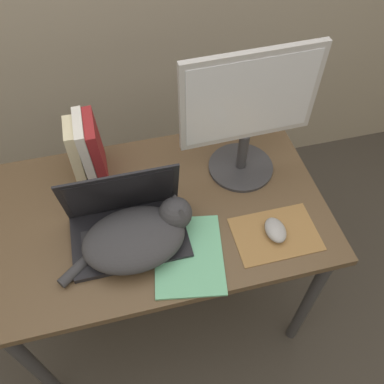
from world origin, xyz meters
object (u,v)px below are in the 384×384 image
object	(u,v)px
laptop	(127,224)
cat	(139,236)
external_monitor	(248,113)
notepad	(189,255)
book_row	(87,149)
computer_mouse	(275,230)

from	to	relation	value
laptop	cat	bearing A→B (deg)	-63.06
external_monitor	notepad	size ratio (longest dim) A/B	1.53
laptop	notepad	world-z (taller)	laptop
book_row	cat	bearing A→B (deg)	-71.50
cat	external_monitor	xyz separation A→B (m)	(0.40, 0.23, 0.20)
laptop	notepad	bearing A→B (deg)	-37.96
computer_mouse	book_row	size ratio (longest dim) A/B	0.41
external_monitor	computer_mouse	bearing A→B (deg)	-86.70
laptop	computer_mouse	bearing A→B (deg)	-14.73
computer_mouse	notepad	size ratio (longest dim) A/B	0.31
external_monitor	notepad	world-z (taller)	external_monitor
book_row	notepad	distance (m)	0.50
cat	computer_mouse	distance (m)	0.43
cat	notepad	xyz separation A→B (m)	(0.14, -0.07, -0.05)
external_monitor	notepad	distance (m)	0.48
laptop	notepad	distance (m)	0.22
cat	book_row	xyz separation A→B (m)	(-0.12, 0.35, 0.06)
laptop	cat	distance (m)	0.07
notepad	external_monitor	bearing A→B (deg)	48.79
laptop	cat	world-z (taller)	laptop
book_row	notepad	bearing A→B (deg)	-58.94
book_row	computer_mouse	bearing A→B (deg)	-37.29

